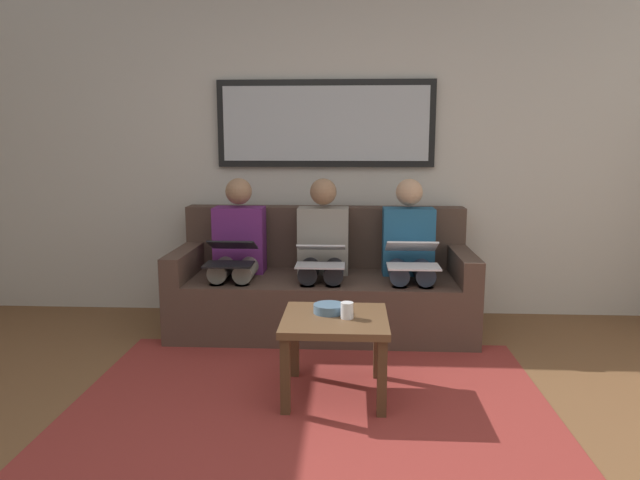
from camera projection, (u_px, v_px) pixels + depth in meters
The scene contains 13 objects.
wall_rear at pixel (326, 155), 4.76m from camera, with size 6.00×0.12×2.60m, color beige.
area_rug at pixel (312, 397), 3.26m from camera, with size 2.60×1.80×0.01m, color maroon.
couch at pixel (323, 287), 4.45m from camera, with size 2.20×0.90×0.90m.
framed_mirror at pixel (326, 124), 4.63m from camera, with size 1.73×0.05×0.68m.
coffee_table at pixel (335, 330), 3.24m from camera, with size 0.58×0.58×0.46m.
cup at pixel (347, 310), 3.19m from camera, with size 0.07×0.07×0.09m, color silver.
bowl at pixel (329, 309), 3.29m from camera, with size 0.18×0.18×0.05m, color slate.
person_left at pixel (409, 252), 4.30m from camera, with size 0.38×0.58×1.14m.
laptop_white at pixel (412, 255), 4.07m from camera, with size 0.36×0.39×0.17m.
person_middle at pixel (323, 251), 4.34m from camera, with size 0.38×0.58×1.14m.
laptop_silver at pixel (321, 255), 4.09m from camera, with size 0.34×0.33×0.15m.
person_right at pixel (237, 250), 4.37m from camera, with size 0.38×0.58×1.14m.
laptop_black at pixel (231, 253), 4.14m from camera, with size 0.33×0.37×0.16m.
Camera 1 is at (-0.21, 2.21, 1.42)m, focal length 32.74 mm.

